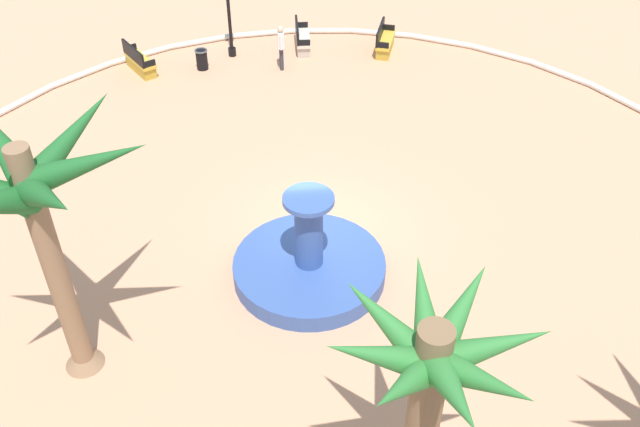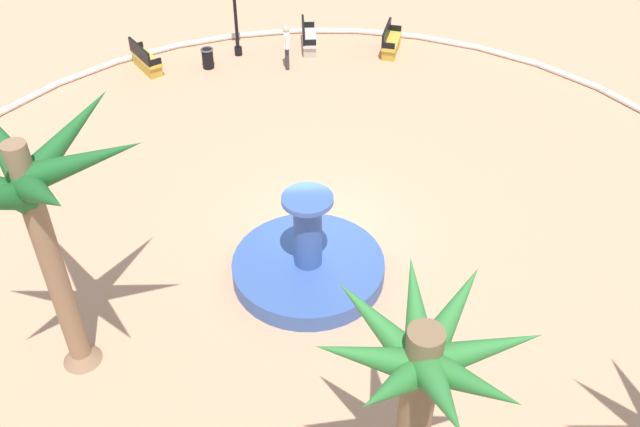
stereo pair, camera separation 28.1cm
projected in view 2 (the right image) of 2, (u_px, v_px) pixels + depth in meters
ground_plane at (325, 232)px, 18.25m from camera, size 80.00×80.00×0.00m
plaza_curb at (325, 229)px, 18.19m from camera, size 23.79×23.79×0.20m
fountain at (308, 265)px, 16.81m from camera, size 3.62×3.62×2.37m
palm_tree_near_fountain at (420, 384)px, 10.39m from camera, size 3.40×3.38×4.77m
palm_tree_far_side at (31, 199)px, 12.31m from camera, size 4.28×3.97×5.73m
bench_north at (391, 43)px, 25.89m from camera, size 0.99×1.68×1.00m
bench_southeast at (146, 61)px, 24.82m from camera, size 1.24×1.63×1.00m
bench_southwest at (308, 40)px, 26.09m from camera, size 0.56×1.62×1.00m
trash_bin at (208, 58)px, 24.93m from camera, size 0.46×0.46×0.73m
person_cyclist_helmet at (287, 45)px, 24.57m from camera, size 0.22×0.53×1.60m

